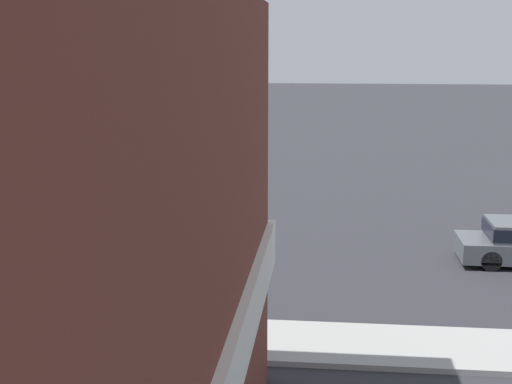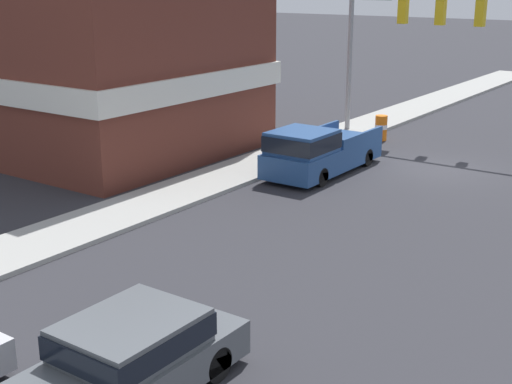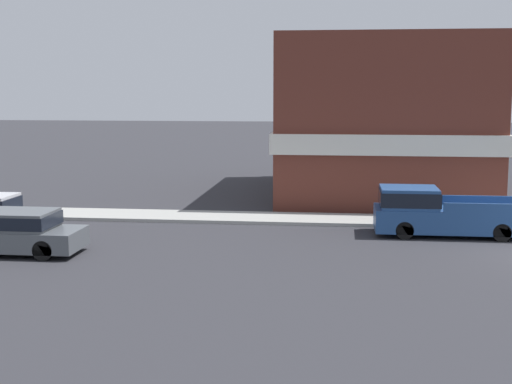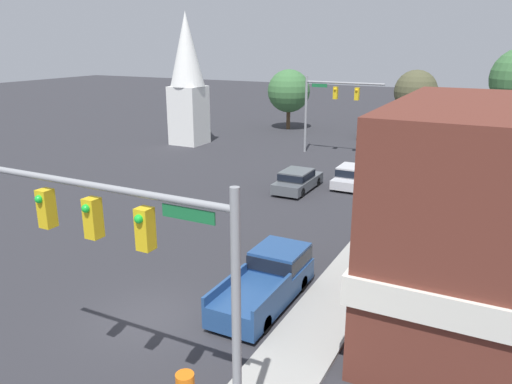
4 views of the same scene
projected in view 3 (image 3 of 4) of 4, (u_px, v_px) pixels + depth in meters
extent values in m
cube|color=#9E9E99|center=(510.00, 223.00, 28.73)|extent=(2.40, 60.00, 0.14)
cylinder|color=black|center=(43.00, 250.00, 22.68)|extent=(0.22, 0.66, 0.66)
cylinder|color=black|center=(64.00, 239.00, 24.37)|extent=(0.22, 0.66, 0.66)
cube|color=#51565B|center=(12.00, 238.00, 23.67)|extent=(1.94, 4.70, 0.66)
cube|color=#51565B|center=(19.00, 220.00, 23.55)|extent=(1.79, 2.26, 0.60)
cube|color=black|center=(19.00, 220.00, 23.55)|extent=(1.81, 2.35, 0.42)
cylinder|color=black|center=(4.00, 230.00, 26.01)|extent=(0.22, 0.66, 0.66)
cylinder|color=black|center=(23.00, 222.00, 27.58)|extent=(0.22, 0.66, 0.66)
cylinder|color=black|center=(405.00, 230.00, 25.94)|extent=(0.22, 0.66, 0.66)
cylinder|color=black|center=(401.00, 221.00, 27.73)|extent=(0.22, 0.66, 0.66)
cylinder|color=black|center=(502.00, 233.00, 25.54)|extent=(0.22, 0.66, 0.66)
cylinder|color=black|center=(491.00, 223.00, 27.33)|extent=(0.22, 0.66, 0.66)
cube|color=navy|center=(449.00, 219.00, 26.59)|extent=(2.04, 5.53, 0.85)
cube|color=navy|center=(409.00, 197.00, 26.66)|extent=(1.93, 2.10, 0.76)
cube|color=black|center=(409.00, 197.00, 26.66)|extent=(1.95, 2.18, 0.53)
cube|color=navy|center=(488.00, 208.00, 25.43)|extent=(0.12, 3.13, 0.35)
cube|color=navy|center=(478.00, 200.00, 27.31)|extent=(0.12, 3.13, 0.35)
cube|color=brown|center=(381.00, 118.00, 37.14)|extent=(13.71, 10.00, 7.92)
cube|color=silver|center=(380.00, 135.00, 37.27)|extent=(14.01, 10.30, 0.90)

